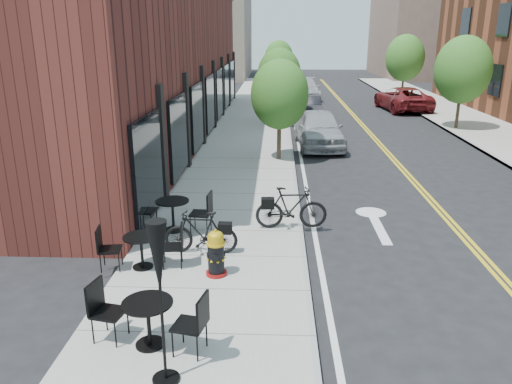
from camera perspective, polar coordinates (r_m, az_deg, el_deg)
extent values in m
plane|color=black|center=(11.20, 5.76, -7.98)|extent=(120.00, 120.00, 0.00)
cube|color=#9E9B93|center=(20.68, -1.28, 4.39)|extent=(4.00, 70.00, 0.12)
cube|color=#451B16|center=(24.80, -11.49, 14.33)|extent=(5.00, 28.00, 7.00)
cube|color=#726656|center=(58.53, -4.99, 17.89)|extent=(8.00, 14.00, 10.00)
cube|color=brown|center=(62.36, 18.90, 17.96)|extent=(10.00, 16.00, 12.00)
cylinder|color=#382B1E|center=(19.47, 2.65, 6.14)|extent=(0.16, 0.16, 1.61)
ellipsoid|color=#246821|center=(19.20, 2.72, 11.07)|extent=(2.20, 2.20, 2.64)
cylinder|color=#382B1E|center=(27.35, 2.62, 9.60)|extent=(0.16, 0.16, 1.68)
ellipsoid|color=#246821|center=(27.16, 2.68, 13.28)|extent=(2.30, 2.30, 2.76)
cylinder|color=#382B1E|center=(35.29, 2.61, 11.37)|extent=(0.16, 0.16, 1.57)
ellipsoid|color=#246821|center=(35.15, 2.64, 14.00)|extent=(2.10, 2.10, 2.52)
cylinder|color=#382B1E|center=(43.25, 2.60, 12.65)|extent=(0.16, 0.16, 1.71)
ellipsoid|color=#246821|center=(43.12, 2.63, 15.05)|extent=(2.40, 2.40, 2.88)
cylinder|color=#382B1E|center=(27.94, 22.08, 8.65)|extent=(0.16, 0.16, 1.82)
ellipsoid|color=#246821|center=(27.73, 22.58, 12.78)|extent=(2.80, 2.80, 3.36)
cylinder|color=#382B1E|center=(39.37, 16.40, 11.53)|extent=(0.16, 0.16, 1.82)
ellipsoid|color=#246821|center=(39.23, 16.66, 14.47)|extent=(2.80, 2.80, 3.36)
cylinder|color=maroon|center=(10.37, -4.54, -9.21)|extent=(0.54, 0.54, 0.06)
cylinder|color=black|center=(10.23, -4.58, -7.60)|extent=(0.42, 0.42, 0.64)
cylinder|color=gold|center=(10.09, -4.63, -5.90)|extent=(0.47, 0.47, 0.04)
cylinder|color=gold|center=(10.06, -4.64, -5.45)|extent=(0.41, 0.41, 0.15)
ellipsoid|color=gold|center=(10.03, -4.65, -5.00)|extent=(0.39, 0.39, 0.19)
cylinder|color=gold|center=(9.99, -4.67, -4.48)|extent=(0.07, 0.07, 0.06)
imported|color=black|center=(11.17, -6.32, -4.62)|extent=(1.65, 0.50, 0.99)
imported|color=black|center=(12.53, 4.06, -1.80)|extent=(1.83, 0.64, 1.08)
cylinder|color=black|center=(8.44, -11.99, -16.62)|extent=(0.55, 0.55, 0.03)
cylinder|color=black|center=(8.25, -12.15, -14.54)|extent=(0.07, 0.07, 0.73)
cylinder|color=black|center=(8.05, -12.33, -12.30)|extent=(0.95, 0.95, 0.03)
cylinder|color=black|center=(10.91, -12.80, -8.32)|extent=(0.49, 0.49, 0.03)
cylinder|color=black|center=(10.77, -12.92, -6.71)|extent=(0.07, 0.07, 0.68)
cylinder|color=black|center=(10.63, -13.05, -5.01)|extent=(0.84, 0.84, 0.03)
cylinder|color=black|center=(12.68, -9.38, -4.28)|extent=(0.53, 0.53, 0.03)
cylinder|color=black|center=(12.55, -9.47, -2.70)|extent=(0.07, 0.07, 0.76)
cylinder|color=black|center=(12.42, -9.56, -1.03)|extent=(0.91, 0.91, 0.03)
cylinder|color=black|center=(7.70, -10.24, -20.27)|extent=(0.39, 0.39, 0.04)
cylinder|color=black|center=(7.04, -10.77, -12.67)|extent=(0.04, 0.04, 2.35)
cone|color=black|center=(6.71, -11.12, -7.42)|extent=(0.28, 0.28, 1.04)
imported|color=#9C9FA4|center=(22.25, 7.20, 7.19)|extent=(2.14, 4.83, 1.62)
imported|color=black|center=(29.87, 6.03, 9.61)|extent=(1.42, 3.94, 1.29)
imported|color=#A7A6AB|center=(38.58, 5.62, 11.62)|extent=(2.13, 5.20, 1.51)
imported|color=maroon|center=(34.12, 16.39, 10.21)|extent=(3.11, 5.70, 1.52)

